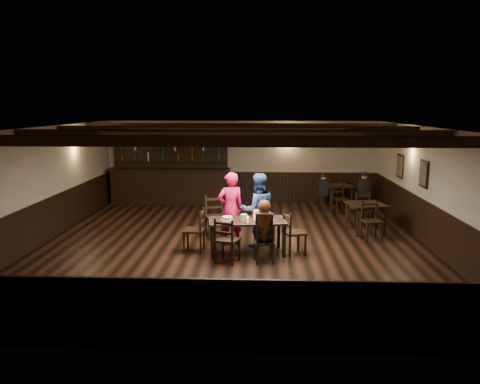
{
  "coord_description": "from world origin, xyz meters",
  "views": [
    {
      "loc": [
        0.61,
        -10.59,
        3.15
      ],
      "look_at": [
        0.14,
        0.2,
        1.18
      ],
      "focal_mm": 35.0,
      "sensor_mm": 36.0,
      "label": 1
    }
  ],
  "objects_px": {
    "chair_near_right": "(265,240)",
    "bar_counter": "(170,181)",
    "woman_pink": "(231,209)",
    "man_blue": "(258,210)",
    "chair_near_left": "(226,237)",
    "dining_table": "(247,223)",
    "cake": "(227,219)"
  },
  "relations": [
    {
      "from": "dining_table",
      "to": "cake",
      "type": "distance_m",
      "value": 0.44
    },
    {
      "from": "chair_near_left",
      "to": "man_blue",
      "type": "distance_m",
      "value": 1.44
    },
    {
      "from": "cake",
      "to": "bar_counter",
      "type": "bearing_deg",
      "value": 112.52
    },
    {
      "from": "dining_table",
      "to": "chair_near_right",
      "type": "xyz_separation_m",
      "value": [
        0.38,
        -0.64,
        -0.19
      ]
    },
    {
      "from": "chair_near_left",
      "to": "chair_near_right",
      "type": "xyz_separation_m",
      "value": [
        0.79,
        0.03,
        -0.07
      ]
    },
    {
      "from": "woman_pink",
      "to": "man_blue",
      "type": "relative_size",
      "value": 1.0
    },
    {
      "from": "chair_near_right",
      "to": "man_blue",
      "type": "distance_m",
      "value": 1.28
    },
    {
      "from": "chair_near_right",
      "to": "bar_counter",
      "type": "xyz_separation_m",
      "value": [
        -3.11,
        6.15,
        0.24
      ]
    },
    {
      "from": "woman_pink",
      "to": "cake",
      "type": "distance_m",
      "value": 0.74
    },
    {
      "from": "chair_near_left",
      "to": "bar_counter",
      "type": "height_order",
      "value": "bar_counter"
    },
    {
      "from": "chair_near_left",
      "to": "chair_near_right",
      "type": "relative_size",
      "value": 1.14
    },
    {
      "from": "dining_table",
      "to": "chair_near_right",
      "type": "relative_size",
      "value": 2.06
    },
    {
      "from": "chair_near_left",
      "to": "bar_counter",
      "type": "relative_size",
      "value": 0.24
    },
    {
      "from": "woman_pink",
      "to": "man_blue",
      "type": "distance_m",
      "value": 0.64
    },
    {
      "from": "dining_table",
      "to": "cake",
      "type": "bearing_deg",
      "value": -173.56
    },
    {
      "from": "dining_table",
      "to": "man_blue",
      "type": "xyz_separation_m",
      "value": [
        0.23,
        0.59,
        0.17
      ]
    },
    {
      "from": "bar_counter",
      "to": "woman_pink",
      "type": "bearing_deg",
      "value": -64.21
    },
    {
      "from": "woman_pink",
      "to": "bar_counter",
      "type": "height_order",
      "value": "bar_counter"
    },
    {
      "from": "bar_counter",
      "to": "chair_near_left",
      "type": "bearing_deg",
      "value": -69.45
    },
    {
      "from": "woman_pink",
      "to": "bar_counter",
      "type": "xyz_separation_m",
      "value": [
        -2.33,
        4.82,
        -0.12
      ]
    },
    {
      "from": "dining_table",
      "to": "bar_counter",
      "type": "height_order",
      "value": "bar_counter"
    },
    {
      "from": "man_blue",
      "to": "bar_counter",
      "type": "relative_size",
      "value": 0.42
    },
    {
      "from": "woman_pink",
      "to": "man_blue",
      "type": "height_order",
      "value": "woman_pink"
    },
    {
      "from": "dining_table",
      "to": "bar_counter",
      "type": "distance_m",
      "value": 6.15
    },
    {
      "from": "dining_table",
      "to": "man_blue",
      "type": "distance_m",
      "value": 0.65
    },
    {
      "from": "chair_near_left",
      "to": "cake",
      "type": "height_order",
      "value": "chair_near_left"
    },
    {
      "from": "chair_near_right",
      "to": "man_blue",
      "type": "height_order",
      "value": "man_blue"
    },
    {
      "from": "woman_pink",
      "to": "man_blue",
      "type": "bearing_deg",
      "value": 148.76
    },
    {
      "from": "dining_table",
      "to": "bar_counter",
      "type": "relative_size",
      "value": 0.43
    },
    {
      "from": "cake",
      "to": "bar_counter",
      "type": "distance_m",
      "value": 6.02
    },
    {
      "from": "chair_near_left",
      "to": "man_blue",
      "type": "bearing_deg",
      "value": 62.92
    },
    {
      "from": "chair_near_right",
      "to": "bar_counter",
      "type": "distance_m",
      "value": 6.89
    }
  ]
}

